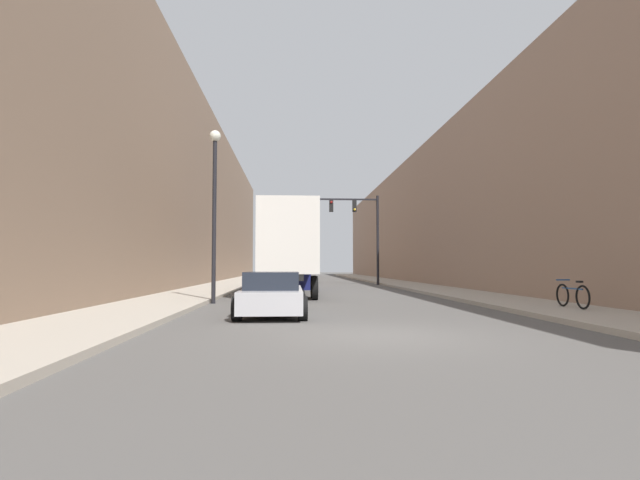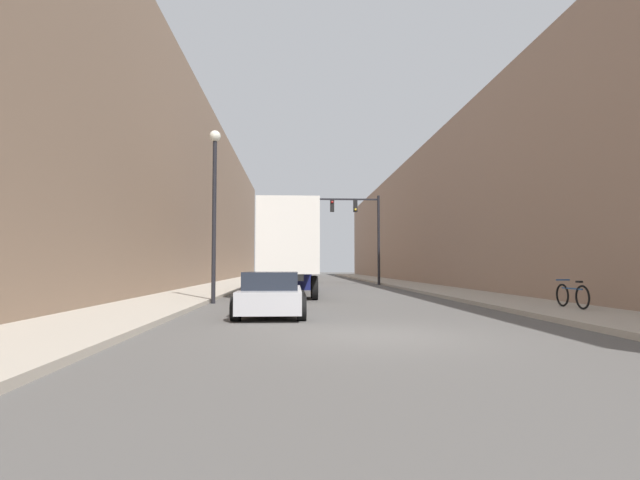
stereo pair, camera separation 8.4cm
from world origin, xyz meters
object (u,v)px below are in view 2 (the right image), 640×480
parked_bicycle (572,295)px  semi_truck (289,248)px  street_lamp (214,192)px  traffic_signal_gantry (354,221)px  sedan_car (272,294)px

parked_bicycle → semi_truck: bearing=128.7°
semi_truck → street_lamp: (-2.82, -6.46, 1.96)m
semi_truck → traffic_signal_gantry: (4.75, 11.70, 2.53)m
semi_truck → street_lamp: bearing=-113.6°
sedan_car → parked_bicycle: 9.13m
semi_truck → parked_bicycle: size_ratio=6.74×
parked_bicycle → sedan_car: bearing=-179.2°
semi_truck → parked_bicycle: (8.74, -10.91, -1.81)m
semi_truck → parked_bicycle: semi_truck is taller
traffic_signal_gantry → parked_bicycle: size_ratio=3.93×
sedan_car → traffic_signal_gantry: bearing=77.2°
sedan_car → street_lamp: 6.36m
street_lamp → traffic_signal_gantry: bearing=67.4°
sedan_car → semi_truck: bearing=88.0°
semi_truck → street_lamp: street_lamp is taller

